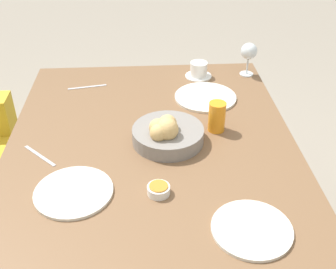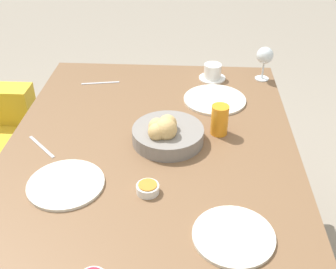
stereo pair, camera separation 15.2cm
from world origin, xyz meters
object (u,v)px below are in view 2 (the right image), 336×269
at_px(plate_near_left, 234,236).
at_px(juice_glass, 220,120).
at_px(wine_glass, 265,57).
at_px(coffee_cup, 213,72).
at_px(jam_bowl_honey, 148,188).
at_px(bread_basket, 167,133).
at_px(plate_near_right, 215,100).
at_px(plate_far_center, 66,184).
at_px(fork_silver, 42,147).
at_px(knife_silver, 100,83).

bearing_deg(plate_near_left, juice_glass, 2.15).
xyz_separation_m(wine_glass, coffee_cup, (-0.01, 0.23, -0.08)).
bearing_deg(jam_bowl_honey, bread_basket, -8.78).
height_order(juice_glass, coffee_cup, juice_glass).
bearing_deg(wine_glass, plate_near_right, 134.01).
xyz_separation_m(plate_far_center, coffee_cup, (0.79, -0.48, 0.03)).
bearing_deg(jam_bowl_honey, plate_near_left, -123.82).
height_order(wine_glass, fork_silver, wine_glass).
relative_size(plate_near_left, juice_glass, 1.97).
height_order(plate_near_left, fork_silver, plate_near_left).
bearing_deg(coffee_cup, bread_basket, 161.27).
bearing_deg(fork_silver, coffee_cup, -46.95).
bearing_deg(wine_glass, jam_bowl_honey, 150.88).
xyz_separation_m(plate_near_left, coffee_cup, (0.97, 0.03, 0.03)).
xyz_separation_m(plate_near_left, fork_silver, (0.39, 0.66, -0.00)).
height_order(coffee_cup, fork_silver, coffee_cup).
bearing_deg(wine_glass, fork_silver, 124.75).
distance_m(plate_far_center, juice_glass, 0.60).
bearing_deg(juice_glass, plate_near_left, -177.85).
distance_m(plate_far_center, knife_silver, 0.71).
bearing_deg(knife_silver, plate_near_left, -148.85).
bearing_deg(fork_silver, plate_far_center, -144.82).
relative_size(plate_near_right, coffee_cup, 2.14).
height_order(plate_near_left, plate_near_right, same).
distance_m(plate_near_right, juice_glass, 0.25).
bearing_deg(bread_basket, wine_glass, -37.23).
distance_m(jam_bowl_honey, fork_silver, 0.46).
height_order(plate_near_left, wine_glass, wine_glass).
distance_m(plate_far_center, fork_silver, 0.25).
xyz_separation_m(bread_basket, coffee_cup, (0.53, -0.18, -0.01)).
bearing_deg(coffee_cup, knife_silver, 98.50).
distance_m(juice_glass, fork_silver, 0.65).
bearing_deg(juice_glass, plate_far_center, 123.55).
distance_m(juice_glass, coffee_cup, 0.46).
distance_m(plate_near_right, knife_silver, 0.53).
height_order(plate_near_right, coffee_cup, coffee_cup).
height_order(plate_near_left, plate_far_center, same).
xyz_separation_m(plate_near_left, plate_near_right, (0.76, 0.03, 0.00)).
bearing_deg(jam_bowl_honey, knife_silver, 21.69).
bearing_deg(bread_basket, plate_near_left, -154.52).
xyz_separation_m(juice_glass, coffee_cup, (0.46, 0.01, -0.03)).
xyz_separation_m(bread_basket, plate_far_center, (-0.25, 0.30, -0.04)).
xyz_separation_m(coffee_cup, jam_bowl_honey, (-0.80, 0.22, -0.02)).
distance_m(plate_near_right, wine_glass, 0.33).
distance_m(plate_near_right, fork_silver, 0.73).
height_order(plate_near_left, juice_glass, juice_glass).
relative_size(plate_near_right, plate_far_center, 1.08).
xyz_separation_m(plate_near_right, knife_silver, (0.13, 0.52, -0.00)).
height_order(plate_near_right, knife_silver, plate_near_right).
bearing_deg(fork_silver, plate_near_left, -120.57).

